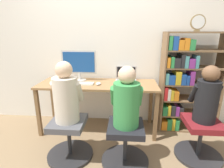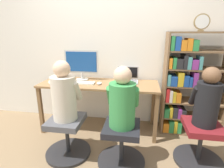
{
  "view_description": "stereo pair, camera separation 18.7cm",
  "coord_description": "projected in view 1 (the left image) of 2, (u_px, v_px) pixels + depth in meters",
  "views": [
    {
      "loc": [
        0.41,
        -2.19,
        1.5
      ],
      "look_at": [
        0.23,
        0.12,
        0.81
      ],
      "focal_mm": 28.0,
      "sensor_mm": 36.0,
      "label": 1
    },
    {
      "loc": [
        0.59,
        -2.17,
        1.5
      ],
      "look_at": [
        0.23,
        0.12,
        0.81
      ],
      "focal_mm": 28.0,
      "sensor_mm": 36.0,
      "label": 2
    }
  ],
  "objects": [
    {
      "name": "person_at_laptop",
      "position": [
        126.0,
        100.0,
        1.89
      ],
      "size": [
        0.35,
        0.32,
        0.67
      ],
      "color": "#388C47",
      "rests_on": "office_chair_right"
    },
    {
      "name": "wall_back",
      "position": [
        101.0,
        45.0,
        2.83
      ],
      "size": [
        10.0,
        0.05,
        2.6
      ],
      "color": "white",
      "rests_on": "ground_plane"
    },
    {
      "name": "keyboard",
      "position": [
        78.0,
        83.0,
        2.58
      ],
      "size": [
        0.45,
        0.14,
        0.03
      ],
      "color": "silver",
      "rests_on": "desk"
    },
    {
      "name": "ground_plane",
      "position": [
        96.0,
        139.0,
        2.55
      ],
      "size": [
        14.0,
        14.0,
        0.0
      ],
      "primitive_type": "plane",
      "color": "#846B4C"
    },
    {
      "name": "office_chair_left",
      "position": [
        69.0,
        139.0,
        2.15
      ],
      "size": [
        0.57,
        0.57,
        0.5
      ],
      "color": "#262628",
      "rests_on": "ground_plane"
    },
    {
      "name": "person_near_shelf",
      "position": [
        207.0,
        97.0,
        1.98
      ],
      "size": [
        0.31,
        0.3,
        0.66
      ],
      "color": "black",
      "rests_on": "office_chair_side"
    },
    {
      "name": "desk",
      "position": [
        98.0,
        89.0,
        2.65
      ],
      "size": [
        1.77,
        0.61,
        0.77
      ],
      "color": "olive",
      "rests_on": "ground_plane"
    },
    {
      "name": "desktop_monitor",
      "position": [
        79.0,
        64.0,
        2.72
      ],
      "size": [
        0.55,
        0.2,
        0.47
      ],
      "color": "beige",
      "rests_on": "desk"
    },
    {
      "name": "laptop",
      "position": [
        126.0,
        78.0,
        2.73
      ],
      "size": [
        0.32,
        0.32,
        0.23
      ],
      "color": "#B7B7BC",
      "rests_on": "desk"
    },
    {
      "name": "person_at_monitor",
      "position": [
        66.0,
        95.0,
        1.99
      ],
      "size": [
        0.35,
        0.33,
        0.71
      ],
      "color": "beige",
      "rests_on": "office_chair_left"
    },
    {
      "name": "office_chair_side",
      "position": [
        200.0,
        139.0,
        2.14
      ],
      "size": [
        0.57,
        0.57,
        0.5
      ],
      "color": "#262628",
      "rests_on": "ground_plane"
    },
    {
      "name": "desk_clock",
      "position": [
        198.0,
        22.0,
        2.31
      ],
      "size": [
        0.2,
        0.03,
        0.22
      ],
      "color": "olive",
      "rests_on": "bookshelf"
    },
    {
      "name": "office_chair_right",
      "position": [
        125.0,
        144.0,
        2.05
      ],
      "size": [
        0.57,
        0.57,
        0.5
      ],
      "color": "#262628",
      "rests_on": "ground_plane"
    },
    {
      "name": "bookshelf",
      "position": [
        182.0,
        83.0,
        2.64
      ],
      "size": [
        0.86,
        0.34,
        1.51
      ],
      "color": "brown",
      "rests_on": "ground_plane"
    },
    {
      "name": "computer_mouse_by_keyboard",
      "position": [
        98.0,
        84.0,
        2.55
      ],
      "size": [
        0.07,
        0.11,
        0.03
      ],
      "color": "silver",
      "rests_on": "desk"
    }
  ]
}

